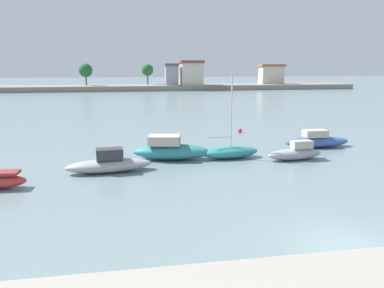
{
  "coord_description": "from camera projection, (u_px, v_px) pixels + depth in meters",
  "views": [
    {
      "loc": [
        -7.75,
        -11.42,
        6.64
      ],
      "look_at": [
        -3.25,
        14.87,
        0.91
      ],
      "focal_mm": 34.44,
      "sensor_mm": 36.0,
      "label": 1
    }
  ],
  "objects": [
    {
      "name": "ground_plane",
      "position": [
        345.0,
        248.0,
        13.68
      ],
      "size": [
        400.0,
        400.0,
        0.0
      ],
      "primitive_type": "plane",
      "color": "slate"
    },
    {
      "name": "moored_boat_1",
      "position": [
        109.0,
        164.0,
        23.28
      ],
      "size": [
        5.53,
        2.14,
        1.51
      ],
      "rotation": [
        0.0,
        0.0,
        0.1
      ],
      "color": "#9E9EA3",
      "rests_on": "ground"
    },
    {
      "name": "moored_boat_2",
      "position": [
        171.0,
        150.0,
        26.37
      ],
      "size": [
        5.77,
        2.77,
        1.74
      ],
      "rotation": [
        0.0,
        0.0,
        -0.16
      ],
      "color": "teal",
      "rests_on": "ground"
    },
    {
      "name": "moored_boat_3",
      "position": [
        229.0,
        152.0,
        26.78
      ],
      "size": [
        4.43,
        1.96,
        6.04
      ],
      "rotation": [
        0.0,
        0.0,
        0.08
      ],
      "color": "teal",
      "rests_on": "ground"
    },
    {
      "name": "moored_boat_4",
      "position": [
        295.0,
        153.0,
        26.3
      ],
      "size": [
        4.21,
        1.52,
        1.37
      ],
      "rotation": [
        0.0,
        0.0,
        0.08
      ],
      "color": "#9E9EA3",
      "rests_on": "ground"
    },
    {
      "name": "moored_boat_5",
      "position": [
        317.0,
        141.0,
        30.37
      ],
      "size": [
        5.57,
        1.78,
        1.44
      ],
      "rotation": [
        0.0,
        0.0,
        0.01
      ],
      "color": "#3856A8",
      "rests_on": "ground"
    },
    {
      "name": "mooring_buoy_0",
      "position": [
        240.0,
        130.0,
        36.92
      ],
      "size": [
        0.43,
        0.43,
        0.43
      ],
      "primitive_type": "sphere",
      "color": "red",
      "rests_on": "ground"
    },
    {
      "name": "distant_shoreline",
      "position": [
        168.0,
        84.0,
        100.48
      ],
      "size": [
        109.98,
        10.76,
        7.87
      ],
      "color": "gray",
      "rests_on": "ground"
    }
  ]
}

